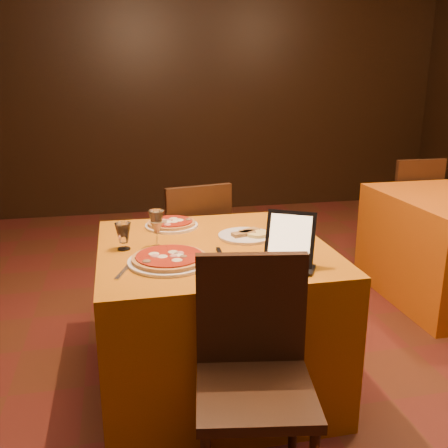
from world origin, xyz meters
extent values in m
cube|color=#5E2D19|center=(0.00, 0.00, -0.01)|extent=(6.00, 7.00, 0.01)
cube|color=black|center=(0.00, 3.50, 1.40)|extent=(6.00, 0.01, 2.80)
cube|color=#B4640B|center=(-0.46, -0.07, 0.38)|extent=(1.10, 1.10, 0.75)
cylinder|color=white|center=(-0.69, -0.27, 0.76)|extent=(0.37, 0.37, 0.01)
cylinder|color=#AD4C23|center=(-0.69, -0.27, 0.77)|extent=(0.33, 0.33, 0.02)
cylinder|color=white|center=(-0.62, 0.28, 0.76)|extent=(0.29, 0.29, 0.01)
cylinder|color=#AD4C23|center=(-0.62, 0.28, 0.77)|extent=(0.26, 0.26, 0.02)
cylinder|color=white|center=(-0.27, 0.02, 0.76)|extent=(0.28, 0.28, 0.01)
cylinder|color=olive|center=(-0.27, 0.02, 0.77)|extent=(0.17, 0.17, 0.02)
cube|color=black|center=(-0.19, -0.41, 0.87)|extent=(0.23, 0.19, 0.24)
cube|color=#ADADB4|center=(-0.46, -0.28, 0.75)|extent=(0.03, 0.22, 0.01)
cube|color=#AAA9B0|center=(-0.89, -0.35, 0.75)|extent=(0.08, 0.17, 0.01)
cube|color=silver|center=(-0.53, 0.26, 0.75)|extent=(0.06, 0.18, 0.01)
camera|label=1|loc=(-0.89, -2.34, 1.53)|focal=40.00mm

